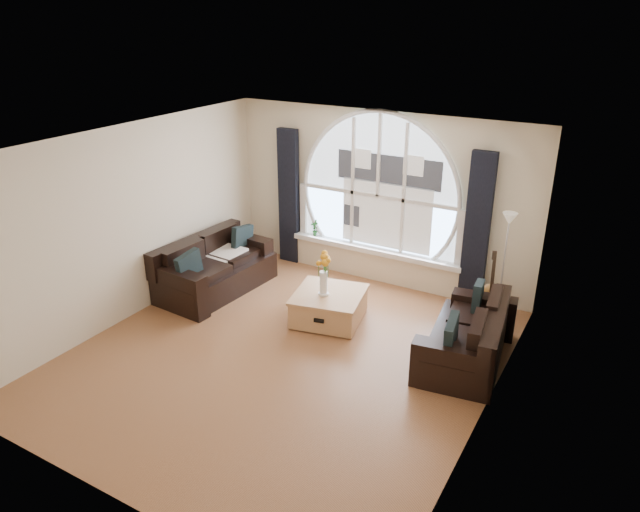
{
  "coord_description": "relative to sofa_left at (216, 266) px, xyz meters",
  "views": [
    {
      "loc": [
        3.58,
        -5.32,
        4.1
      ],
      "look_at": [
        0.0,
        0.9,
        1.05
      ],
      "focal_mm": 33.0,
      "sensor_mm": 36.0,
      "label": 1
    }
  ],
  "objects": [
    {
      "name": "coffee_chest",
      "position": [
        1.99,
        0.03,
        -0.17
      ],
      "size": [
        1.12,
        1.12,
        0.46
      ],
      "primitive_type": "cube",
      "rotation": [
        0.0,
        0.0,
        0.21
      ],
      "color": "#BB824D",
      "rests_on": "ground"
    },
    {
      "name": "throw_blanket",
      "position": [
        -0.03,
        0.26,
        0.1
      ],
      "size": [
        0.59,
        0.59,
        0.1
      ],
      "primitive_type": "cube",
      "rotation": [
        0.0,
        0.0,
        -0.07
      ],
      "color": "silver",
      "rests_on": "sofa_left"
    },
    {
      "name": "potted_plant",
      "position": [
        0.84,
        1.59,
        0.28
      ],
      "size": [
        0.16,
        0.13,
        0.27
      ],
      "primitive_type": "imported",
      "rotation": [
        0.0,
        0.0,
        -0.22
      ],
      "color": "#1E6023",
      "rests_on": "window_sill"
    },
    {
      "name": "attic_slope",
      "position": [
        4.15,
        -1.06,
        1.95
      ],
      "size": [
        0.92,
        5.5,
        0.72
      ],
      "primitive_type": "cube",
      "color": "silver",
      "rests_on": "ground"
    },
    {
      "name": "vase_flowers",
      "position": [
        1.94,
        -0.04,
        0.41
      ],
      "size": [
        0.24,
        0.24,
        0.7
      ],
      "primitive_type": "cube",
      "color": "white",
      "rests_on": "coffee_chest"
    },
    {
      "name": "wall_right",
      "position": [
        4.45,
        -1.06,
        0.95
      ],
      "size": [
        0.01,
        5.5,
        2.7
      ],
      "primitive_type": "cube",
      "color": "beige",
      "rests_on": "ground"
    },
    {
      "name": "ceiling",
      "position": [
        1.95,
        -1.06,
        2.3
      ],
      "size": [
        5.0,
        5.5,
        0.01
      ],
      "primitive_type": "cube",
      "color": "silver",
      "rests_on": "ground"
    },
    {
      "name": "guitar",
      "position": [
        3.93,
        1.25,
        0.13
      ],
      "size": [
        0.42,
        0.34,
        1.06
      ],
      "primitive_type": "cube",
      "rotation": [
        0.0,
        0.0,
        0.3
      ],
      "color": "#986526",
      "rests_on": "ground"
    },
    {
      "name": "neighbor_house",
      "position": [
        2.1,
        1.64,
        1.1
      ],
      "size": [
        1.7,
        0.02,
        1.5
      ],
      "primitive_type": "cube",
      "color": "silver",
      "rests_on": "wall_back"
    },
    {
      "name": "sofa_right",
      "position": [
        3.97,
        0.0,
        0.0
      ],
      "size": [
        1.07,
        1.78,
        0.75
      ],
      "primitive_type": "cube",
      "rotation": [
        0.0,
        0.0,
        0.14
      ],
      "color": "black",
      "rests_on": "ground"
    },
    {
      "name": "arched_window",
      "position": [
        1.95,
        1.66,
        1.23
      ],
      "size": [
        2.6,
        0.06,
        2.15
      ],
      "primitive_type": "cube",
      "color": "silver",
      "rests_on": "wall_back"
    },
    {
      "name": "wall_left",
      "position": [
        -0.55,
        -1.06,
        0.95
      ],
      "size": [
        0.01,
        5.5,
        2.7
      ],
      "primitive_type": "cube",
      "color": "beige",
      "rests_on": "ground"
    },
    {
      "name": "floor_lamp",
      "position": [
        4.05,
        1.22,
        0.4
      ],
      "size": [
        0.24,
        0.24,
        1.6
      ],
      "primitive_type": "cube",
      "color": "#B2B2B2",
      "rests_on": "ground"
    },
    {
      "name": "curtain_left",
      "position": [
        0.35,
        1.57,
        0.75
      ],
      "size": [
        0.35,
        0.12,
        2.3
      ],
      "primitive_type": "cube",
      "color": "black",
      "rests_on": "ground"
    },
    {
      "name": "curtain_right",
      "position": [
        3.55,
        1.57,
        0.75
      ],
      "size": [
        0.35,
        0.12,
        2.3
      ],
      "primitive_type": "cube",
      "color": "black",
      "rests_on": "ground"
    },
    {
      "name": "window_sill",
      "position": [
        1.95,
        1.59,
        0.11
      ],
      "size": [
        2.9,
        0.22,
        0.08
      ],
      "primitive_type": "cube",
      "color": "white",
      "rests_on": "wall_back"
    },
    {
      "name": "window_frame",
      "position": [
        1.95,
        1.63,
        1.23
      ],
      "size": [
        2.76,
        0.08,
        2.15
      ],
      "primitive_type": "cube",
      "color": "white",
      "rests_on": "wall_back"
    },
    {
      "name": "wall_front",
      "position": [
        1.95,
        -3.81,
        0.95
      ],
      "size": [
        5.0,
        0.01,
        2.7
      ],
      "primitive_type": "cube",
      "color": "beige",
      "rests_on": "ground"
    },
    {
      "name": "ground",
      "position": [
        1.95,
        -1.06,
        -0.4
      ],
      "size": [
        5.0,
        5.5,
        0.01
      ],
      "primitive_type": "cube",
      "color": "brown",
      "rests_on": "ground"
    },
    {
      "name": "sofa_left",
      "position": [
        0.0,
        0.0,
        0.0
      ],
      "size": [
        1.07,
        1.93,
        0.83
      ],
      "primitive_type": "cube",
      "rotation": [
        0.0,
        0.0,
        -0.07
      ],
      "color": "black",
      "rests_on": "ground"
    },
    {
      "name": "wall_back",
      "position": [
        1.95,
        1.69,
        0.95
      ],
      "size": [
        5.0,
        0.01,
        2.7
      ],
      "primitive_type": "cube",
      "color": "beige",
      "rests_on": "ground"
    }
  ]
}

